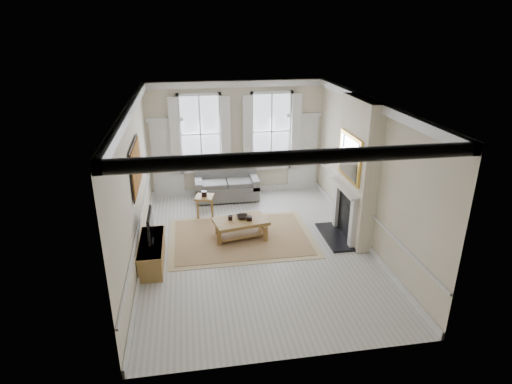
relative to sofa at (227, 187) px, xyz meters
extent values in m
plane|color=#B7B5AD|center=(0.37, -3.11, -0.36)|extent=(7.20, 7.20, 0.00)
plane|color=white|center=(0.37, -3.11, 3.04)|extent=(7.20, 7.20, 0.00)
plane|color=beige|center=(0.37, 0.49, 1.34)|extent=(5.20, 0.00, 5.20)
plane|color=beige|center=(-2.23, -3.11, 1.34)|extent=(0.00, 7.20, 7.20)
plane|color=beige|center=(2.97, -3.11, 1.34)|extent=(0.00, 7.20, 7.20)
cube|color=silver|center=(-1.68, 0.45, 0.79)|extent=(0.90, 0.08, 2.30)
cube|color=silver|center=(2.42, 0.45, 0.79)|extent=(0.90, 0.08, 2.30)
cube|color=#AC7A1D|center=(-2.19, -2.81, 1.69)|extent=(0.05, 1.66, 1.06)
cube|color=beige|center=(2.79, -2.91, 1.34)|extent=(0.35, 1.70, 3.38)
cube|color=black|center=(2.37, -2.91, -0.33)|extent=(0.55, 1.50, 0.05)
cube|color=silver|center=(2.57, -3.46, 0.22)|extent=(0.10, 0.18, 1.15)
cube|color=silver|center=(2.57, -2.36, 0.22)|extent=(0.10, 0.18, 1.15)
cube|color=silver|center=(2.52, -2.91, 0.94)|extent=(0.20, 1.45, 0.06)
cube|color=black|center=(2.61, -2.91, 0.19)|extent=(0.02, 0.92, 1.00)
cube|color=gold|center=(2.58, -2.91, 1.69)|extent=(0.06, 1.26, 1.06)
cube|color=#5E5E5C|center=(0.00, -0.06, -0.09)|extent=(1.84, 0.90, 0.42)
cube|color=#5E5E5C|center=(0.00, 0.29, 0.28)|extent=(1.84, 0.20, 0.44)
cube|color=#5E5E5C|center=(-0.82, -0.06, 0.16)|extent=(0.20, 0.90, 0.30)
cube|color=#5E5E5C|center=(0.82, -0.06, 0.16)|extent=(0.20, 0.90, 0.30)
cylinder|color=olive|center=(-0.80, -0.39, -0.32)|extent=(0.06, 0.06, 0.08)
cylinder|color=olive|center=(0.80, 0.27, -0.32)|extent=(0.06, 0.06, 0.08)
cube|color=olive|center=(-0.71, -1.11, 0.18)|extent=(0.57, 0.57, 0.06)
cube|color=olive|center=(-0.89, -1.29, -0.10)|extent=(0.05, 0.05, 0.51)
cube|color=olive|center=(-0.53, -1.29, -0.10)|extent=(0.05, 0.05, 0.51)
cube|color=olive|center=(-0.89, -0.92, -0.10)|extent=(0.05, 0.05, 0.51)
cube|color=olive|center=(-0.53, -0.92, -0.10)|extent=(0.05, 0.05, 0.51)
cube|color=tan|center=(0.10, -2.54, -0.35)|extent=(3.50, 2.60, 0.02)
cube|color=olive|center=(0.10, -2.54, 0.08)|extent=(1.39, 0.97, 0.08)
cube|color=olive|center=(-0.44, -2.81, -0.16)|extent=(0.10, 0.10, 0.40)
cube|color=olive|center=(0.63, -2.81, -0.16)|extent=(0.10, 0.10, 0.40)
cube|color=olive|center=(-0.44, -2.27, -0.16)|extent=(0.10, 0.10, 0.40)
cube|color=olive|center=(0.63, -2.27, -0.16)|extent=(0.10, 0.10, 0.40)
cylinder|color=black|center=(-0.15, -2.49, 0.17)|extent=(0.11, 0.11, 0.11)
cylinder|color=black|center=(0.30, -2.59, 0.17)|extent=(0.14, 0.14, 0.10)
imported|color=black|center=(0.15, -2.44, 0.15)|extent=(0.30, 0.30, 0.07)
cube|color=olive|center=(-1.97, -3.44, -0.09)|extent=(0.49, 1.52, 0.54)
cube|color=black|center=(-1.95, -3.44, 0.20)|extent=(0.08, 0.30, 0.03)
cube|color=black|center=(-1.95, -3.44, 0.59)|extent=(0.05, 0.90, 0.55)
cube|color=black|center=(-1.92, -3.44, 0.59)|extent=(0.01, 0.83, 0.49)
camera|label=1|loc=(-1.05, -11.82, 4.60)|focal=30.00mm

